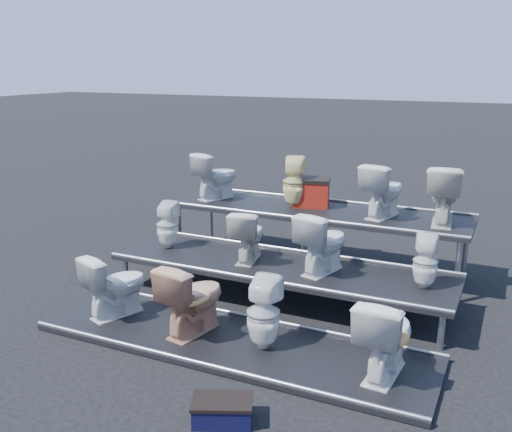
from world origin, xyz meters
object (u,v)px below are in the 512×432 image
at_px(toilet_11, 444,194).
at_px(step_stool, 222,412).
at_px(toilet_1, 193,297).
at_px(toilet_7, 425,262).
at_px(toilet_10, 383,190).
at_px(toilet_4, 167,225).
at_px(toilet_5, 248,235).
at_px(toilet_0, 116,284).
at_px(toilet_3, 385,335).
at_px(toilet_2, 263,313).
at_px(red_crate, 311,194).
at_px(toilet_8, 216,176).
at_px(toilet_9, 294,182).
at_px(toilet_6, 323,242).

relative_size(toilet_11, step_stool, 1.60).
relative_size(toilet_1, toilet_7, 1.32).
bearing_deg(toilet_10, toilet_1, 77.32).
relative_size(toilet_4, toilet_5, 0.95).
bearing_deg(toilet_10, toilet_0, 62.63).
bearing_deg(toilet_3, toilet_11, -88.12).
xyz_separation_m(toilet_2, toilet_3, (1.22, 0.00, 0.02)).
bearing_deg(red_crate, toilet_7, -53.02).
relative_size(toilet_3, toilet_8, 1.11).
height_order(toilet_4, toilet_8, toilet_8).
distance_m(toilet_0, toilet_10, 3.63).
height_order(toilet_0, toilet_7, toilet_7).
relative_size(toilet_8, toilet_11, 0.92).
bearing_deg(toilet_10, toilet_3, 119.51).
bearing_deg(toilet_2, toilet_0, -2.83).
bearing_deg(toilet_10, red_crate, 6.43).
xyz_separation_m(toilet_1, step_stool, (0.99, -1.20, -0.37)).
height_order(toilet_3, toilet_9, toilet_9).
distance_m(toilet_10, toilet_11, 0.77).
height_order(toilet_0, red_crate, red_crate).
bearing_deg(toilet_5, toilet_11, -158.70).
bearing_deg(toilet_9, toilet_7, 133.19).
height_order(toilet_1, toilet_7, toilet_7).
bearing_deg(toilet_6, red_crate, -50.92).
distance_m(toilet_5, toilet_6, 0.98).
bearing_deg(toilet_4, toilet_9, -144.19).
height_order(toilet_4, toilet_10, toilet_10).
bearing_deg(toilet_2, toilet_6, -100.47).
bearing_deg(toilet_9, toilet_3, 112.07).
bearing_deg(step_stool, toilet_3, 25.12).
bearing_deg(toilet_4, step_stool, 121.46).
distance_m(toilet_1, toilet_11, 3.46).
bearing_deg(toilet_8, toilet_3, 163.96).
bearing_deg(toilet_3, red_crate, -53.88).
relative_size(toilet_7, red_crate, 1.21).
bearing_deg(toilet_1, toilet_2, -169.34).
distance_m(toilet_0, toilet_3, 3.06).
xyz_separation_m(toilet_2, toilet_5, (-0.80, 1.30, 0.36)).
bearing_deg(toilet_5, red_crate, -111.71).
bearing_deg(red_crate, toilet_1, -111.16).
relative_size(toilet_2, step_stool, 1.56).
distance_m(toilet_3, toilet_11, 2.72).
bearing_deg(toilet_8, toilet_10, -156.76).
bearing_deg(toilet_11, toilet_8, -5.76).
bearing_deg(toilet_6, step_stool, 104.39).
bearing_deg(toilet_6, toilet_3, 143.23).
bearing_deg(toilet_5, toilet_0, 41.32).
relative_size(toilet_5, toilet_6, 0.89).
distance_m(toilet_6, red_crate, 1.63).
relative_size(toilet_1, toilet_2, 1.06).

